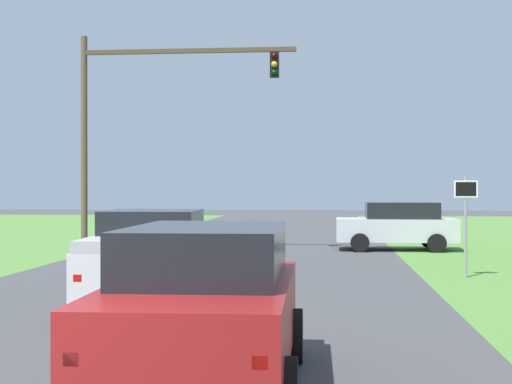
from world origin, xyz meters
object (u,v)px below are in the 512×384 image
Objects in this scene: red_suv_near at (205,303)px; keep_moving_sign at (466,212)px; pickup_truck_lead at (154,259)px; crossing_suv_far at (397,225)px; traffic_light at (139,108)px.

keep_moving_sign is (4.98, 11.20, 0.70)m from red_suv_near.
pickup_truck_lead reaches higher than crossing_suv_far.
red_suv_near is 1.05× the size of crossing_suv_far.
red_suv_near reaches higher than crossing_suv_far.
traffic_light is (-3.53, 12.71, 4.24)m from pickup_truck_lead.
traffic_light is 2.99× the size of keep_moving_sign.
keep_moving_sign is at bearing -83.43° from crossing_suv_far.
pickup_truck_lead is at bearing -140.15° from keep_moving_sign.
crossing_suv_far is (-0.97, 8.43, -0.76)m from keep_moving_sign.
keep_moving_sign is (6.87, 5.73, 0.71)m from pickup_truck_lead.
traffic_light reaches higher than keep_moving_sign.
crossing_suv_far is at bearing 67.39° from pickup_truck_lead.
pickup_truck_lead is 1.90× the size of keep_moving_sign.
red_suv_near is at bearing -114.00° from keep_moving_sign.
keep_moving_sign reaches higher than pickup_truck_lead.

